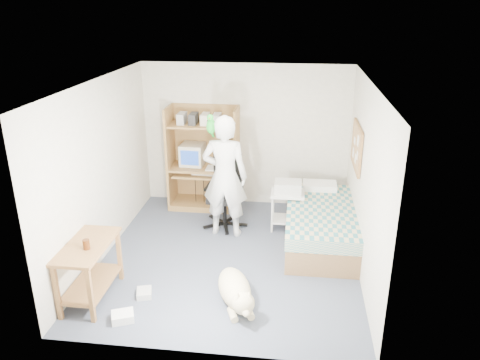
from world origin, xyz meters
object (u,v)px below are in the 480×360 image
Objects in this scene: side_desk at (89,263)px; dog at (236,290)px; computer_hutch at (204,162)px; person at (225,177)px; bed at (320,224)px; office_chair at (225,201)px; printer_cart at (287,204)px.

side_desk is 1.81m from dog.
person is at bearing -62.58° from computer_hutch.
dog is (1.78, 0.09, -0.30)m from side_desk.
side_desk is 2.41m from person.
side_desk is 0.90× the size of dog.
bed is 1.75× the size of office_chair.
side_desk is at bearing 162.20° from dog.
dog is at bearing 106.51° from person.
office_chair reaches higher than side_desk.
computer_hutch is 1.80× the size of side_desk.
computer_hutch reaches higher than office_chair.
person is (-1.47, 0.10, 0.67)m from bed.
computer_hutch is 1.70m from printer_cart.
dog is at bearing -74.09° from office_chair.
printer_cart is (2.34, 2.21, -0.08)m from side_desk.
person reaches higher than dog.
bed is at bearing -11.27° from office_chair.
printer_cart is at bearing -159.10° from person.
bed is 3.20× the size of printer_cart.
side_desk is at bearing -147.50° from bed.
office_chair reaches higher than bed.
office_chair is 1.83× the size of printer_cart.
side_desk is 1.59× the size of printer_cart.
bed is 3.39m from side_desk.
bed is 1.05× the size of person.
person reaches higher than printer_cart.
bed is 0.66m from printer_cart.
office_chair is (1.33, 2.23, -0.08)m from side_desk.
side_desk is 3.22m from printer_cart.
dog is at bearing -71.86° from computer_hutch.
bed reaches higher than printer_cart.
printer_cart reaches higher than dog.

